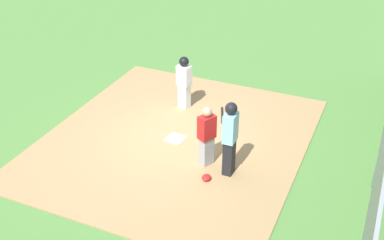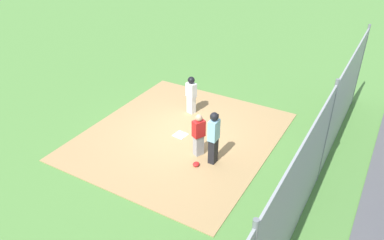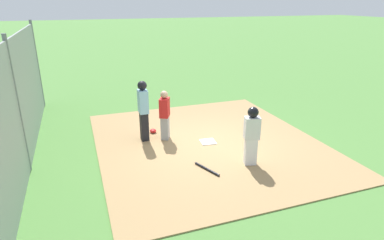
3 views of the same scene
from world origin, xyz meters
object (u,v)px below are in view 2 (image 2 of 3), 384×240
Objects in this scene: home_plate at (180,135)px; catcher_mask at (196,164)px; umpire at (214,137)px; catcher at (199,134)px; baseball_bat at (217,120)px; runner at (191,93)px.

catcher_mask reaches higher than home_plate.
umpire is (-0.82, -1.74, 0.96)m from home_plate.
home_plate is 0.24× the size of umpire.
catcher reaches higher than home_plate.
baseball_bat is at bearing -52.08° from catcher.
catcher is at bearing -121.11° from home_plate.
catcher_mask reaches higher than baseball_bat.
umpire is (-0.14, -0.61, 0.19)m from catcher.
home_plate is 1.53m from catcher.
runner is at bearing -48.04° from umpire.
catcher is at bearing -10.00° from baseball_bat.
home_plate is 0.28× the size of runner.
catcher is 0.96m from catcher_mask.
home_plate is at bearing -44.44° from baseball_bat.
catcher is 0.65m from umpire.
catcher_mask is at bearing 48.58° from runner.
catcher_mask is (-0.46, 0.36, -0.91)m from umpire.
catcher reaches higher than catcher_mask.
catcher_mask is at bearing 139.25° from catcher.
umpire is 2.79m from baseball_bat.
umpire is at bearing 2.51° from baseball_bat.
catcher is 0.83× the size of umpire.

